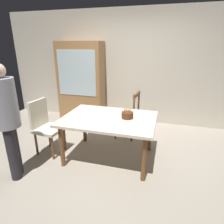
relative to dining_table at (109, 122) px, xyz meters
name	(u,v)px	position (x,y,z in m)	size (l,w,h in m)	color
ground	(109,157)	(0.00, 0.00, -0.64)	(6.40, 6.40, 0.00)	#9E9384
back_wall	(132,68)	(0.00, 1.85, 0.66)	(6.40, 0.10, 2.60)	beige
dining_table	(109,122)	(0.00, 0.00, 0.00)	(1.47, 1.06, 0.73)	beige
birthday_cake	(127,116)	(0.29, 0.03, 0.13)	(0.28, 0.28, 0.18)	silver
plate_near_celebrant	(79,120)	(-0.40, -0.24, 0.09)	(0.22, 0.22, 0.01)	white
plate_far_side	(109,112)	(-0.07, 0.24, 0.09)	(0.22, 0.22, 0.01)	white
plate_near_guest	(134,126)	(0.44, -0.24, 0.09)	(0.22, 0.22, 0.01)	white
fork_near_celebrant	(70,119)	(-0.56, -0.24, 0.09)	(0.18, 0.02, 0.01)	silver
fork_far_side	(100,111)	(-0.23, 0.23, 0.09)	(0.18, 0.02, 0.01)	silver
chair_spindle_back	(128,116)	(0.14, 0.85, -0.18)	(0.48, 0.48, 0.95)	beige
chair_upholstered	(45,124)	(-1.12, -0.12, -0.11)	(0.49, 0.48, 0.95)	beige
person_celebrant	(7,117)	(-1.16, -0.84, 0.28)	(0.32, 0.32, 1.62)	#262328
china_cabinet	(81,82)	(-1.19, 1.56, 0.31)	(1.10, 0.45, 1.90)	#9E7042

